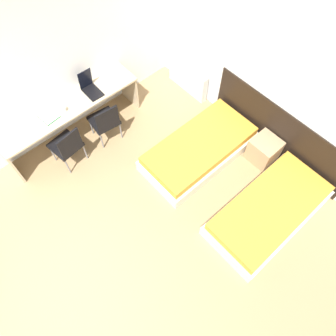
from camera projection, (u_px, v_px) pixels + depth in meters
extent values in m
plane|color=#9E7F56|center=(51.00, 279.00, 4.46)|extent=(20.00, 20.00, 0.00)
cube|color=white|center=(262.00, 67.00, 4.64)|extent=(5.11, 0.05, 2.70)
cube|color=white|center=(63.00, 56.00, 4.76)|extent=(0.05, 4.91, 2.70)
cube|color=black|center=(278.00, 133.00, 5.14)|extent=(2.50, 0.03, 0.95)
cube|color=beige|center=(199.00, 151.00, 5.39)|extent=(0.95, 1.90, 0.22)
cube|color=gold|center=(200.00, 145.00, 5.24)|extent=(0.87, 1.82, 0.15)
cube|color=beige|center=(268.00, 213.00, 4.84)|extent=(0.95, 1.90, 0.22)
cube|color=gold|center=(271.00, 208.00, 4.69)|extent=(0.87, 1.82, 0.15)
cube|color=tan|center=(264.00, 150.00, 5.27)|extent=(0.42, 0.41, 0.44)
cube|color=silver|center=(188.00, 78.00, 6.02)|extent=(0.89, 0.12, 0.55)
cube|color=#C6B28E|center=(68.00, 107.00, 5.09)|extent=(0.53, 2.37, 0.04)
cube|color=#C6B28E|center=(10.00, 161.00, 5.01)|extent=(0.47, 0.04, 0.70)
cube|color=#C6B28E|center=(129.00, 87.00, 5.80)|extent=(0.47, 0.04, 0.70)
cube|color=black|center=(104.00, 120.00, 5.34)|extent=(0.47, 0.47, 0.05)
cube|color=black|center=(108.00, 119.00, 5.07)|extent=(0.07, 0.38, 0.40)
cylinder|color=slate|center=(91.00, 126.00, 5.55)|extent=(0.02, 0.02, 0.39)
cylinder|color=slate|center=(110.00, 117.00, 5.66)|extent=(0.02, 0.02, 0.39)
cylinder|color=slate|center=(102.00, 141.00, 5.40)|extent=(0.02, 0.02, 0.39)
cylinder|color=slate|center=(121.00, 131.00, 5.51)|extent=(0.02, 0.02, 0.39)
cube|color=black|center=(65.00, 145.00, 5.09)|extent=(0.47, 0.47, 0.05)
cube|color=black|center=(70.00, 144.00, 4.83)|extent=(0.08, 0.38, 0.40)
cylinder|color=slate|center=(53.00, 154.00, 5.27)|extent=(0.02, 0.02, 0.39)
cylinder|color=slate|center=(70.00, 140.00, 5.41)|extent=(0.02, 0.02, 0.39)
cylinder|color=slate|center=(68.00, 166.00, 5.15)|extent=(0.02, 0.02, 0.39)
cylinder|color=slate|center=(85.00, 152.00, 5.29)|extent=(0.02, 0.02, 0.39)
cube|color=black|center=(93.00, 92.00, 5.20)|extent=(0.35, 0.24, 0.02)
cube|color=black|center=(85.00, 79.00, 5.11)|extent=(0.06, 0.23, 0.34)
cube|color=#236B3D|center=(48.00, 115.00, 4.97)|extent=(0.36, 0.27, 0.01)
cube|color=white|center=(48.00, 115.00, 4.96)|extent=(0.33, 0.26, 0.01)
cylinder|color=white|center=(64.00, 109.00, 4.98)|extent=(0.08, 0.08, 0.09)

